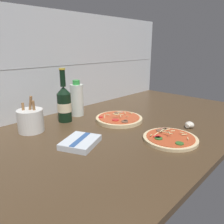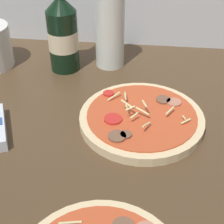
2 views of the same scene
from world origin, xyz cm
name	(u,v)px [view 2 (image 2 of 2)]	position (x,y,z in cm)	size (l,w,h in cm)	color
counter_slab	(148,158)	(0.00, 0.00, 1.25)	(160.00, 90.00, 2.50)	#4C3823
pizza_far	(141,119)	(-1.81, 8.60, 3.58)	(24.86, 24.86, 4.88)	beige
beer_bottle	(63,32)	(-21.99, 29.06, 12.30)	(7.33, 7.33, 27.91)	black
oil_bottle	(110,30)	(-11.04, 32.49, 11.83)	(7.21, 7.21, 20.29)	silver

